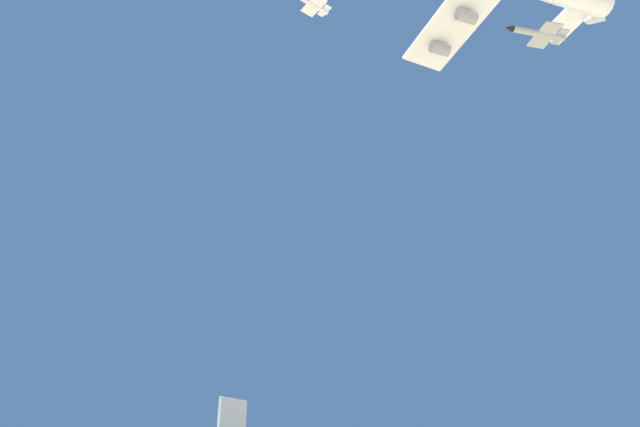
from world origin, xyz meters
The scene contains 2 objects.
chase_jet_left_wing centered at (-62.77, 46.70, 95.53)m, with size 14.50×10.38×4.00m.
chase_jet_right_wing centered at (-42.41, -8.82, 132.78)m, with size 15.27×8.48×4.00m.
Camera 1 is at (40.72, 82.29, 1.58)m, focal length 31.63 mm.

